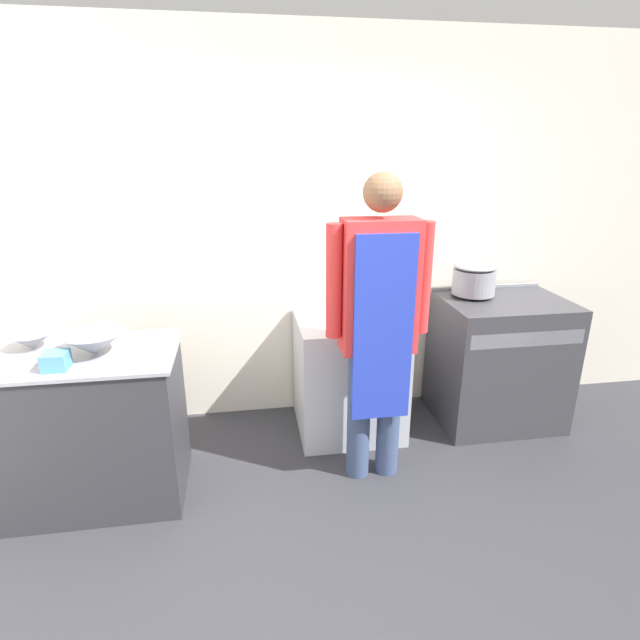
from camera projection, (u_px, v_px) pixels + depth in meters
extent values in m
plane|color=#2D2D33|center=(338.00, 602.00, 2.25)|extent=(14.00, 14.00, 0.00)
cube|color=silver|center=(291.00, 235.00, 3.51)|extent=(8.00, 0.05, 2.70)
cube|color=#2D2D33|center=(79.00, 429.00, 2.81)|extent=(1.11, 0.62, 0.88)
cube|color=gray|center=(65.00, 356.00, 2.66)|extent=(1.16, 0.64, 0.02)
cube|color=#38383D|center=(498.00, 361.00, 3.64)|extent=(0.86, 0.67, 0.93)
cube|color=gray|center=(527.00, 339.00, 3.24)|extent=(0.79, 0.03, 0.10)
cube|color=gray|center=(485.00, 286.00, 3.78)|extent=(0.86, 0.03, 0.02)
cube|color=silver|center=(348.00, 375.00, 3.52)|extent=(0.72, 0.66, 0.83)
cube|color=silver|center=(359.00, 390.00, 3.21)|extent=(0.61, 0.02, 0.58)
cylinder|color=#38476B|center=(359.00, 414.00, 3.00)|extent=(0.14, 0.14, 0.84)
cylinder|color=#38476B|center=(389.00, 411.00, 3.03)|extent=(0.14, 0.14, 0.84)
cube|color=red|center=(379.00, 287.00, 2.76)|extent=(0.42, 0.22, 0.74)
cube|color=#2338B2|center=(383.00, 331.00, 2.72)|extent=(0.33, 0.02, 1.06)
cylinder|color=red|center=(334.00, 282.00, 2.71)|extent=(0.09, 0.09, 0.63)
cylinder|color=red|center=(423.00, 278.00, 2.78)|extent=(0.09, 0.09, 0.63)
sphere|color=brown|center=(383.00, 192.00, 2.59)|extent=(0.21, 0.21, 0.21)
cone|color=gray|center=(94.00, 343.00, 2.64)|extent=(0.34, 0.34, 0.12)
cone|color=gray|center=(32.00, 341.00, 2.71)|extent=(0.22, 0.22, 0.09)
cube|color=teal|center=(56.00, 361.00, 2.47)|extent=(0.12, 0.12, 0.09)
cylinder|color=gray|center=(474.00, 282.00, 3.53)|extent=(0.30, 0.30, 0.18)
ellipsoid|color=gray|center=(475.00, 266.00, 3.49)|extent=(0.29, 0.29, 0.05)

